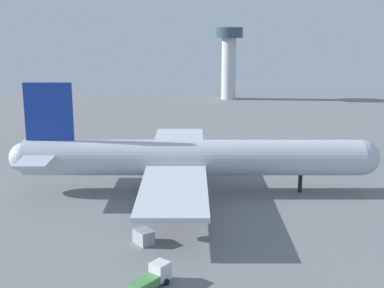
% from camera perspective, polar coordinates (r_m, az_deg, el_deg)
% --- Properties ---
extents(ground_plane, '(252.67, 252.67, 0.00)m').
position_cam_1_polar(ground_plane, '(93.31, 0.00, -5.11)').
color(ground_plane, slate).
extents(cargo_airplane, '(63.17, 53.79, 18.96)m').
position_cam_1_polar(cargo_airplane, '(91.57, -0.18, -1.51)').
color(cargo_airplane, silver).
rests_on(cargo_airplane, ground_plane).
extents(maintenance_van, '(4.74, 5.30, 2.45)m').
position_cam_1_polar(maintenance_van, '(62.07, -4.33, -13.91)').
color(maintenance_van, silver).
rests_on(maintenance_van, ground_plane).
extents(pushback_tractor, '(3.57, 5.21, 2.48)m').
position_cam_1_polar(pushback_tractor, '(111.70, 7.01, -1.45)').
color(pushback_tractor, '#232328').
rests_on(pushback_tractor, ground_plane).
extents(cargo_container_aft, '(3.16, 3.31, 1.90)m').
position_cam_1_polar(cargo_container_aft, '(72.95, -5.29, -9.77)').
color(cargo_container_aft, '#999EA8').
rests_on(cargo_container_aft, ground_plane).
extents(safety_cone_nose, '(0.58, 0.58, 0.83)m').
position_cam_1_polar(safety_cone_nose, '(94.68, 17.55, -5.21)').
color(safety_cone_nose, orange).
rests_on(safety_cone_nose, ground_plane).
extents(control_tower, '(9.88, 9.88, 25.99)m').
position_cam_1_polar(control_tower, '(198.06, 3.79, 9.39)').
color(control_tower, silver).
rests_on(control_tower, ground_plane).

